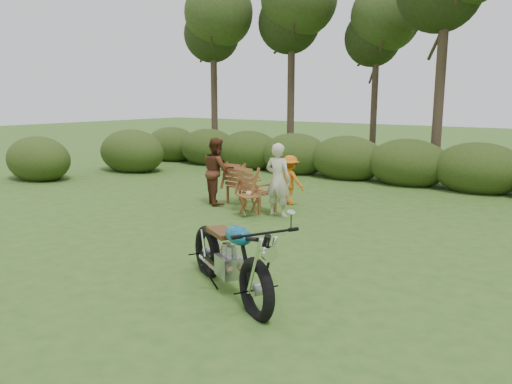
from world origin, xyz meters
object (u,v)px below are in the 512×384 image
Objects in this scene: cup at (249,193)px; motorcycle at (229,292)px; adult_b at (217,204)px; child at (290,204)px; lawn_chair_left at (243,203)px; adult_a at (278,216)px; side_table at (248,206)px; lawn_chair_right at (259,211)px.

motorcycle is at bearing -56.97° from cup.
adult_b is 1.35× the size of child.
adult_a is at bearing 158.50° from lawn_chair_left.
adult_b is at bearing 156.38° from cup.
side_table is 1.61m from adult_b.
side_table is at bearing -131.40° from cup.
child is at bearing -84.27° from lawn_chair_right.
adult_b is (-1.45, 0.65, -0.24)m from side_table.
lawn_chair_right reaches higher than side_table.
cup is (0.01, 0.01, 0.29)m from side_table.
lawn_chair_right is at bearing 101.70° from side_table.
adult_a is (0.63, -0.17, 0.00)m from lawn_chair_right.
child reaches higher than lawn_chair_right.
motorcycle is 4.47m from adult_a.
cup is 1.68m from adult_b.
motorcycle is 2.23× the size of lawn_chair_left.
motorcycle is at bearing -56.78° from side_table.
child is at bearing -148.73° from lawn_chair_left.
child is at bearing 141.62° from motorcycle.
child is at bearing 88.45° from cup.
adult_b reaches higher than adult_a.
lawn_chair_right is at bearing 102.86° from cup.
cup is at bearing 95.07° from child.
lawn_chair_left is 1.47m from side_table.
cup is 0.07× the size of adult_b.
motorcycle is at bearing 127.61° from lawn_chair_left.
cup is 0.10× the size of child.
cup is at bearing 135.03° from lawn_chair_left.
lawn_chair_left is 1.55m from cup.
adult_a reaches higher than side_table.
cup is (0.13, -0.58, 0.53)m from lawn_chair_right.
lawn_chair_left is 1.18m from child.
cup is (-2.37, 3.65, 0.53)m from motorcycle.
child reaches higher than side_table.
motorcycle reaches higher than lawn_chair_right.
lawn_chair_left is 0.63× the size of adult_b.
cup reaches higher than lawn_chair_right.
lawn_chair_right is at bearing 152.87° from lawn_chair_left.
adult_a is at bearing 39.68° from cup.
cup is (0.99, -1.06, 0.53)m from lawn_chair_left.
lawn_chair_right is 0.65× the size of adult_b.
motorcycle is 1.41× the size of adult_b.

